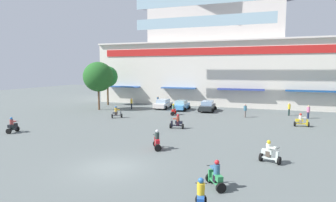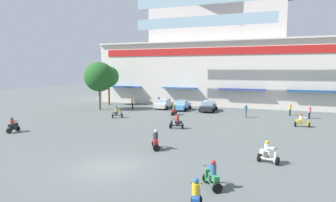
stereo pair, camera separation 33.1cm
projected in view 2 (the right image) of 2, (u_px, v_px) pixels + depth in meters
The scene contains 21 objects.
ground_plane at pixel (176, 127), 29.38m from camera, with size 128.00×128.00×0.00m, color #575F5E.
colonial_building at pixel (218, 55), 50.93m from camera, with size 40.55×19.69×20.63m.
plaza_tree_0 at pixel (109, 77), 47.03m from camera, with size 3.57×3.09×6.61m.
plaza_tree_2 at pixel (99, 77), 41.29m from camera, with size 4.59×4.07×7.17m.
parked_car_0 at pixel (164, 104), 43.13m from camera, with size 2.43×4.31×1.44m.
parked_car_1 at pixel (182, 105), 41.33m from camera, with size 2.26×3.86×1.48m.
parked_car_2 at pixel (208, 106), 40.32m from camera, with size 2.50×4.52×1.49m.
scooter_rider_0 at pixel (174, 110), 36.96m from camera, with size 0.66×1.53×1.52m.
scooter_rider_1 at pixel (117, 113), 34.79m from camera, with size 1.38×1.19×1.52m.
scooter_rider_2 at pixel (302, 121), 29.33m from camera, with size 1.51×0.62×1.44m.
scooter_rider_3 at pixel (196, 198), 11.74m from camera, with size 0.79×1.49×1.59m.
scooter_rider_4 at pixel (212, 177), 14.20m from camera, with size 1.26×1.51×1.52m.
scooter_rider_5 at pixel (13, 126), 26.80m from camera, with size 0.77×1.38×1.53m.
scooter_rider_6 at pixel (177, 123), 28.51m from camera, with size 1.46×0.65×1.50m.
scooter_rider_7 at pixel (268, 154), 17.99m from camera, with size 1.42×0.93×1.50m.
scooter_rider_9 at pixel (156, 141), 21.11m from camera, with size 1.11×1.47×1.55m.
pedestrian_0 at pixel (132, 103), 42.36m from camera, with size 0.37×0.37×1.75m.
pedestrian_1 at pixel (309, 111), 34.12m from camera, with size 0.51×0.51×1.65m.
pedestrian_2 at pixel (159, 100), 45.97m from camera, with size 0.35×0.35×1.67m.
pedestrian_3 at pixel (246, 110), 34.98m from camera, with size 0.40×0.40×1.70m.
pedestrian_4 at pixel (290, 108), 36.24m from camera, with size 0.43×0.43×1.69m.
Camera 2 is at (9.13, -14.40, 6.08)m, focal length 29.66 mm.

